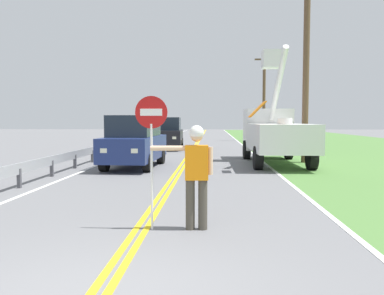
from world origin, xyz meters
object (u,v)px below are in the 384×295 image
Objects in this scene: flagger_worker at (196,170)px; utility_bucket_truck at (274,132)px; oncoming_suv_second at (168,133)px; utility_pole_near at (306,60)px; oncoming_suv_nearest at (135,141)px; utility_pole_mid at (264,95)px; stop_sign_paddle at (151,132)px.

flagger_worker is 0.27× the size of utility_bucket_truck.
oncoming_suv_second is 0.53× the size of utility_pole_near.
utility_bucket_truck is (3.05, 11.11, 0.36)m from flagger_worker.
oncoming_suv_nearest is (-5.90, -2.04, -0.34)m from utility_bucket_truck.
oncoming_suv_nearest is 0.57× the size of utility_pole_mid.
stop_sign_paddle is at bearing -100.87° from utility_pole_mid.
flagger_worker is 1.02m from stop_sign_paddle.
oncoming_suv_second is (0.21, 10.25, 0.00)m from oncoming_suv_nearest.
utility_bucket_truck reaches higher than flagger_worker.
utility_pole_near reaches higher than oncoming_suv_nearest.
utility_pole_near is 19.33m from utility_pole_mid.
oncoming_suv_second is (-5.69, 8.21, -0.34)m from utility_bucket_truck.
stop_sign_paddle is 31.32m from utility_pole_mid.
utility_pole_mid reaches higher than flagger_worker.
stop_sign_paddle reaches higher than oncoming_suv_nearest.
flagger_worker is 0.39× the size of oncoming_suv_second.
oncoming_suv_second reaches higher than flagger_worker.
utility_pole_near reaches higher than utility_bucket_truck.
oncoming_suv_nearest is (-2.08, 9.12, -0.65)m from stop_sign_paddle.
utility_bucket_truck is 0.84× the size of utility_pole_mid.
utility_pole_near reaches higher than oncoming_suv_second.
stop_sign_paddle is 19.46m from oncoming_suv_second.
utility_bucket_truck reaches higher than stop_sign_paddle.
utility_pole_mid is (5.12, 30.61, 3.21)m from flagger_worker.
utility_pole_near is (7.11, -8.02, 3.55)m from oncoming_suv_second.
stop_sign_paddle is 0.50× the size of oncoming_suv_nearest.
utility_pole_near is (7.32, 2.22, 3.55)m from oncoming_suv_nearest.
utility_pole_near is at bearing -91.92° from utility_pole_mid.
utility_pole_mid reaches higher than utility_bucket_truck.
stop_sign_paddle is at bearing -114.79° from utility_pole_near.
flagger_worker is 19.50m from oncoming_suv_second.
oncoming_suv_nearest is 23.19m from utility_pole_mid.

